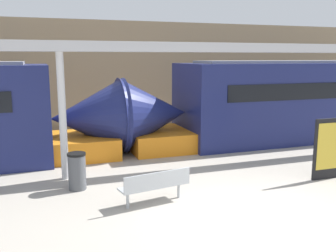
{
  "coord_description": "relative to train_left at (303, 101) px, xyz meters",
  "views": [
    {
      "loc": [
        -3.92,
        -6.35,
        3.33
      ],
      "look_at": [
        -0.48,
        3.54,
        1.4
      ],
      "focal_mm": 40.0,
      "sensor_mm": 36.0,
      "label": 1
    }
  ],
  "objects": [
    {
      "name": "ground_plane",
      "position": [
        -6.5,
        -6.44,
        -1.51
      ],
      "size": [
        60.0,
        60.0,
        0.0
      ],
      "primitive_type": "plane",
      "color": "#A8A093"
    },
    {
      "name": "station_wall",
      "position": [
        -6.5,
        4.79,
        0.99
      ],
      "size": [
        56.0,
        0.2,
        5.0
      ],
      "primitive_type": "cube",
      "color": "#9E8460",
      "rests_on": "ground_plane"
    },
    {
      "name": "train_left",
      "position": [
        0.0,
        0.0,
        0.0
      ],
      "size": [
        15.42,
        2.93,
        3.2
      ],
      "color": "navy",
      "rests_on": "ground_plane"
    },
    {
      "name": "bench_near",
      "position": [
        -8.01,
        -4.99,
        -1.03
      ],
      "size": [
        1.7,
        0.72,
        0.79
      ],
      "rotation": [
        0.0,
        0.0,
        0.17
      ],
      "color": "#ADB2B7",
      "rests_on": "ground_plane"
    },
    {
      "name": "trash_bin",
      "position": [
        -9.61,
        -3.4,
        -1.03
      ],
      "size": [
        0.47,
        0.47,
        0.95
      ],
      "color": "#4C4F54",
      "rests_on": "ground_plane"
    },
    {
      "name": "poster_board",
      "position": [
        -2.98,
        -4.82,
        -0.65
      ],
      "size": [
        0.97,
        0.07,
        1.7
      ],
      "color": "black",
      "rests_on": "ground_plane"
    },
    {
      "name": "support_column_near",
      "position": [
        -9.84,
        -2.43,
        0.23
      ],
      "size": [
        0.2,
        0.2,
        3.48
      ],
      "primitive_type": "cylinder",
      "color": "silver",
      "rests_on": "ground_plane"
    },
    {
      "name": "canopy_beam",
      "position": [
        -9.84,
        -2.43,
        2.1
      ],
      "size": [
        28.0,
        0.6,
        0.28
      ],
      "primitive_type": "cube",
      "color": "#B7B7BC",
      "rests_on": "support_column_near"
    }
  ]
}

